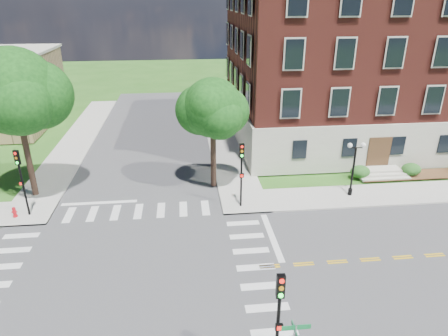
{
  "coord_description": "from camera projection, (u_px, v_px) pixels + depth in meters",
  "views": [
    {
      "loc": [
        3.42,
        -18.22,
        14.23
      ],
      "look_at": [
        6.14,
        7.0,
        3.2
      ],
      "focal_mm": 32.0,
      "sensor_mm": 36.0,
      "label": 1
    }
  ],
  "objects": [
    {
      "name": "sidewalk_ne",
      "position": [
        312.0,
        159.0,
        37.46
      ],
      "size": [
        34.0,
        34.0,
        0.12
      ],
      "color": "#9E9B93",
      "rests_on": "ground"
    },
    {
      "name": "crosswalk_east",
      "position": [
        256.0,
        268.0,
        22.66
      ],
      "size": [
        2.2,
        10.2,
        0.02
      ],
      "primitive_type": null,
      "color": "silver",
      "rests_on": "ground"
    },
    {
      "name": "stop_bar_east",
      "position": [
        272.0,
        237.0,
        25.55
      ],
      "size": [
        0.4,
        5.5,
        0.0
      ],
      "primitive_type": "cube",
      "color": "silver",
      "rests_on": "ground"
    },
    {
      "name": "road_ew",
      "position": [
        127.0,
        276.0,
        21.95
      ],
      "size": [
        90.0,
        12.0,
        0.01
      ],
      "primitive_type": "cube",
      "color": "#3D3D3F",
      "rests_on": "ground"
    },
    {
      "name": "tree_c",
      "position": [
        14.0,
        92.0,
        27.55
      ],
      "size": [
        6.11,
        6.11,
        11.04
      ],
      "color": "black",
      "rests_on": "ground"
    },
    {
      "name": "twin_lamp_west",
      "position": [
        354.0,
        166.0,
        29.71
      ],
      "size": [
        1.36,
        0.36,
        4.23
      ],
      "color": "black",
      "rests_on": "ground"
    },
    {
      "name": "traffic_signal_se",
      "position": [
        279.0,
        312.0,
        15.1
      ],
      "size": [
        0.33,
        0.36,
        4.8
      ],
      "color": "black",
      "rests_on": "ground"
    },
    {
      "name": "tree_d",
      "position": [
        213.0,
        108.0,
        29.62
      ],
      "size": [
        4.49,
        4.49,
        8.66
      ],
      "color": "black",
      "rests_on": "ground"
    },
    {
      "name": "ground",
      "position": [
        127.0,
        276.0,
        21.95
      ],
      "size": [
        160.0,
        160.0,
        0.0
      ],
      "primitive_type": "plane",
      "color": "#275718",
      "rests_on": "ground"
    },
    {
      "name": "road_ns",
      "position": [
        127.0,
        276.0,
        21.95
      ],
      "size": [
        12.0,
        90.0,
        0.01
      ],
      "primitive_type": "cube",
      "color": "#3D3D3F",
      "rests_on": "ground"
    },
    {
      "name": "traffic_signal_ne",
      "position": [
        241.0,
        167.0,
        27.82
      ],
      "size": [
        0.35,
        0.39,
        4.8
      ],
      "color": "black",
      "rests_on": "ground"
    },
    {
      "name": "traffic_signal_nw",
      "position": [
        21.0,
        175.0,
        26.68
      ],
      "size": [
        0.38,
        0.46,
        4.8
      ],
      "color": "black",
      "rests_on": "ground"
    },
    {
      "name": "main_building",
      "position": [
        381.0,
        57.0,
        41.04
      ],
      "size": [
        30.6,
        22.4,
        16.5
      ],
      "color": "#B6B1A0",
      "rests_on": "ground"
    },
    {
      "name": "fire_hydrant",
      "position": [
        15.0,
        212.0,
        27.49
      ],
      "size": [
        0.35,
        0.35,
        0.75
      ],
      "color": "#B90E17",
      "rests_on": "ground"
    }
  ]
}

